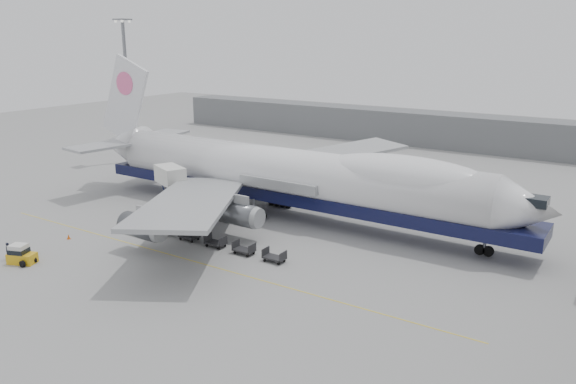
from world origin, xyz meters
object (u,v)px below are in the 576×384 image
Objects in this scene: airliner at (291,174)px; baggage_tug at (21,255)px; ground_worker at (9,251)px; catering_truck at (171,186)px.

airliner reaches higher than baggage_tug.
baggage_tug is 1.63× the size of ground_worker.
baggage_tug is (-14.79, -27.93, -4.74)m from airliner.
baggage_tug is (-0.34, -21.32, -2.56)m from catering_truck.
airliner is 31.96m from baggage_tug.
baggage_tug is at bearing -117.89° from airliner.
ground_worker is at bearing -120.70° from airliner.
ground_worker is at bearing 163.56° from baggage_tug.
catering_truck is at bearing 67.87° from baggage_tug.
catering_truck reaches higher than ground_worker.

